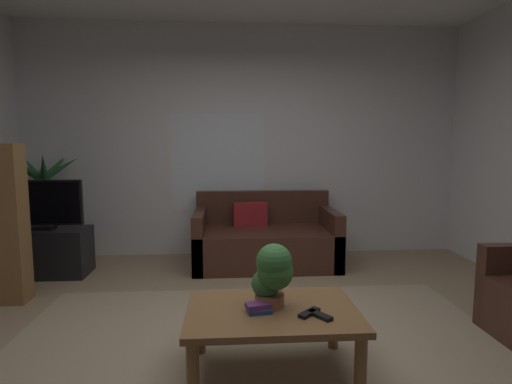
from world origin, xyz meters
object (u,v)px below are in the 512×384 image
(potted_plant_on_table, at_px, (272,273))
(potted_palm_corner, at_px, (44,208))
(couch_under_window, at_px, (265,241))
(tv_stand, at_px, (45,252))
(book_on_table_1, at_px, (258,306))
(coffee_table, at_px, (272,319))
(tv, at_px, (41,204))
(remote_on_table_1, at_px, (309,313))
(book_on_table_0, at_px, (259,310))
(remote_on_table_0, at_px, (320,315))

(potted_plant_on_table, height_order, potted_palm_corner, potted_palm_corner)
(couch_under_window, xyz_separation_m, potted_plant_on_table, (-0.16, -2.26, 0.35))
(tv_stand, bearing_deg, book_on_table_1, -44.68)
(book_on_table_1, bearing_deg, coffee_table, 22.51)
(coffee_table, distance_m, tv, 3.03)
(remote_on_table_1, relative_size, potted_palm_corner, 0.12)
(book_on_table_0, bearing_deg, tv_stand, 135.43)
(couch_under_window, distance_m, book_on_table_0, 2.35)
(potted_plant_on_table, bearing_deg, book_on_table_1, -144.01)
(couch_under_window, bearing_deg, tv_stand, -174.18)
(book_on_table_0, height_order, tv, tv)
(potted_plant_on_table, height_order, tv_stand, potted_plant_on_table)
(book_on_table_0, relative_size, book_on_table_1, 1.00)
(coffee_table, xyz_separation_m, potted_palm_corner, (-2.41, 2.56, 0.30))
(coffee_table, bearing_deg, potted_plant_on_table, 83.85)
(coffee_table, bearing_deg, remote_on_table_0, -26.75)
(remote_on_table_0, xyz_separation_m, remote_on_table_1, (-0.05, 0.04, 0.00))
(couch_under_window, xyz_separation_m, tv_stand, (-2.37, -0.24, -0.02))
(remote_on_table_1, xyz_separation_m, potted_plant_on_table, (-0.20, 0.12, 0.20))
(remote_on_table_1, bearing_deg, tv_stand, 4.84)
(couch_under_window, relative_size, book_on_table_1, 11.80)
(book_on_table_0, distance_m, tv_stand, 2.98)
(remote_on_table_1, bearing_deg, couch_under_window, -42.54)
(tv_stand, bearing_deg, book_on_table_0, -44.57)
(book_on_table_1, relative_size, remote_on_table_0, 0.86)
(coffee_table, height_order, tv_stand, tv_stand)
(couch_under_window, relative_size, tv, 1.92)
(couch_under_window, bearing_deg, potted_palm_corner, 174.07)
(couch_under_window, distance_m, tv_stand, 2.38)
(book_on_table_0, relative_size, potted_plant_on_table, 0.35)
(couch_under_window, height_order, potted_palm_corner, potted_palm_corner)
(book_on_table_1, height_order, remote_on_table_0, book_on_table_1)
(potted_palm_corner, bearing_deg, coffee_table, -46.74)
(book_on_table_1, relative_size, tv, 0.16)
(remote_on_table_1, bearing_deg, potted_palm_corner, 1.11)
(remote_on_table_0, bearing_deg, remote_on_table_1, 109.24)
(remote_on_table_0, relative_size, tv, 0.19)
(potted_plant_on_table, distance_m, tv_stand, 3.02)
(remote_on_table_0, distance_m, potted_palm_corner, 3.80)
(coffee_table, height_order, remote_on_table_0, remote_on_table_0)
(book_on_table_0, bearing_deg, tv, 135.73)
(coffee_table, bearing_deg, tv_stand, 137.03)
(book_on_table_0, height_order, tv_stand, tv_stand)
(tv_stand, bearing_deg, remote_on_table_1, -41.67)
(book_on_table_0, distance_m, remote_on_table_1, 0.29)
(couch_under_window, xyz_separation_m, coffee_table, (-0.17, -2.29, 0.08))
(coffee_table, relative_size, remote_on_table_0, 6.43)
(couch_under_window, distance_m, coffee_table, 2.30)
(couch_under_window, distance_m, remote_on_table_1, 2.39)
(tv_stand, bearing_deg, potted_plant_on_table, -42.49)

